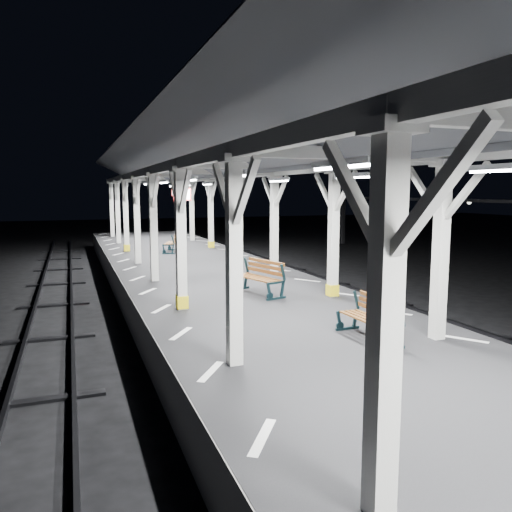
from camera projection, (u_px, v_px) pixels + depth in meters
ground at (295, 368)px, 10.69m from camera, size 120.00×120.00×0.00m
platform at (295, 345)px, 10.63m from camera, size 6.00×50.00×1.00m
hazard_stripes_left at (181, 334)px, 9.71m from camera, size 1.00×48.00×0.01m
hazard_stripes_right at (392, 312)px, 11.41m from camera, size 1.00×48.00×0.01m
track_left at (42, 398)px, 8.95m from camera, size 2.20×60.00×0.16m
track_right at (477, 340)px, 12.41m from camera, size 2.20×60.00×0.16m
canopy at (297, 151)px, 10.08m from camera, size 5.40×49.00×4.65m
bench_near at (372, 317)px, 9.33m from camera, size 0.60×1.48×0.80m
bench_mid at (260, 276)px, 13.42m from camera, size 1.06×1.79×0.91m
bench_far at (173, 242)px, 22.66m from camera, size 1.05×1.65×0.84m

